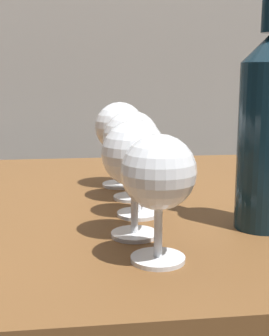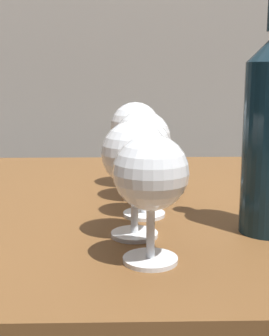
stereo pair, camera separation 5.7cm
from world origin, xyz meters
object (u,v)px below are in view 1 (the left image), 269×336
at_px(wine_glass_white, 131,141).
at_px(wine_glass_empty, 159,176).
at_px(wine_glass_amber, 134,156).
at_px(wine_glass_cabernet, 138,149).
at_px(wine_bottle, 266,128).
at_px(wine_glass_pinot, 120,128).

bearing_deg(wine_glass_white, wine_glass_empty, -90.43).
height_order(wine_glass_amber, wine_glass_white, wine_glass_amber).
relative_size(wine_glass_cabernet, wine_bottle, 0.42).
xyz_separation_m(wine_glass_empty, wine_glass_pinot, (-0.01, 0.35, 0.01)).
height_order(wine_glass_pinot, wine_bottle, wine_bottle).
height_order(wine_glass_empty, wine_glass_cabernet, wine_glass_empty).
xyz_separation_m(wine_glass_amber, wine_glass_white, (0.02, 0.17, -0.01)).
xyz_separation_m(wine_glass_cabernet, wine_glass_pinot, (-0.01, 0.18, 0.01)).
relative_size(wine_glass_white, wine_bottle, 0.43).
xyz_separation_m(wine_glass_amber, wine_bottle, (0.17, 0.01, 0.03)).
height_order(wine_glass_white, wine_bottle, wine_bottle).
distance_m(wine_glass_amber, wine_glass_white, 0.18).
bearing_deg(wine_bottle, wine_glass_cabernet, 154.74).
xyz_separation_m(wine_glass_amber, wine_glass_pinot, (0.01, 0.27, 0.00)).
height_order(wine_glass_cabernet, wine_glass_pinot, wine_glass_pinot).
xyz_separation_m(wine_glass_empty, wine_bottle, (0.15, 0.09, 0.04)).
height_order(wine_glass_amber, wine_glass_cabernet, wine_glass_amber).
relative_size(wine_glass_amber, wine_glass_pinot, 0.96).
relative_size(wine_glass_amber, wine_glass_white, 1.02).
relative_size(wine_glass_cabernet, wine_glass_white, 0.96).
height_order(wine_glass_white, wine_glass_pinot, wine_glass_pinot).
relative_size(wine_glass_empty, wine_bottle, 0.42).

